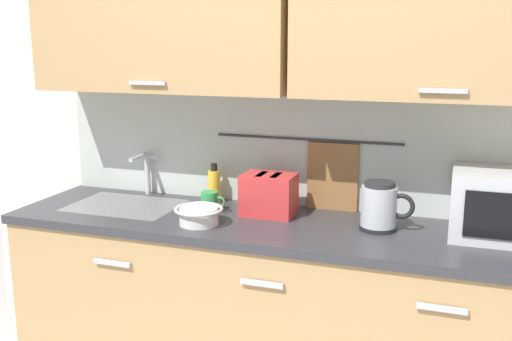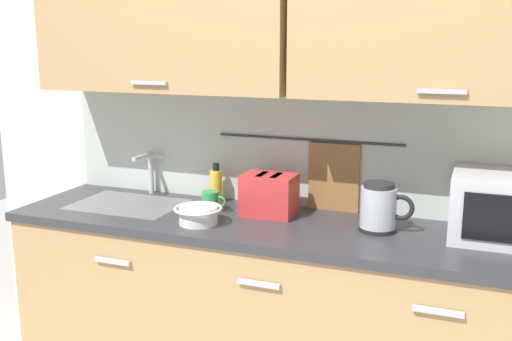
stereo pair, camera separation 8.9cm
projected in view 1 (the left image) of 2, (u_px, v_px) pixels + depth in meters
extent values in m
cube|color=tan|center=(283.00, 321.00, 2.73)|extent=(2.50, 0.60, 0.86)
cube|color=#B7B7BC|center=(112.00, 263.00, 2.59)|extent=(0.18, 0.02, 0.02)
cube|color=#B7B7BC|center=(262.00, 284.00, 2.37)|extent=(0.18, 0.02, 0.02)
cube|color=#B7B7BC|center=(442.00, 309.00, 2.15)|extent=(0.18, 0.02, 0.02)
cube|color=#333338|center=(284.00, 227.00, 2.63)|extent=(2.53, 0.63, 0.04)
cube|color=#9EA0A5|center=(125.00, 214.00, 2.91)|extent=(0.52, 0.38, 0.09)
cube|color=silver|center=(304.00, 133.00, 2.85)|extent=(3.70, 0.06, 2.50)
cube|color=beige|center=(302.00, 150.00, 2.84)|extent=(2.50, 0.01, 0.55)
cube|color=tan|center=(163.00, 15.00, 2.76)|extent=(1.23, 0.33, 0.70)
cube|color=#B7B7BC|center=(147.00, 83.00, 2.66)|extent=(0.18, 0.01, 0.02)
cube|color=tan|center=(450.00, 11.00, 2.35)|extent=(1.23, 0.33, 0.70)
cube|color=#B7B7BC|center=(443.00, 91.00, 2.26)|extent=(0.18, 0.01, 0.02)
cylinder|color=#333338|center=(307.00, 139.00, 2.80)|extent=(0.90, 0.01, 0.01)
cube|color=olive|center=(333.00, 179.00, 2.80)|extent=(0.24, 0.02, 0.34)
cylinder|color=#B2B5BA|center=(147.00, 173.00, 3.09)|extent=(0.03, 0.03, 0.22)
cylinder|color=#B2B5BA|center=(139.00, 157.00, 3.00)|extent=(0.02, 0.16, 0.02)
cube|color=#B2B5BA|center=(154.00, 157.00, 3.06)|extent=(0.07, 0.02, 0.01)
cube|color=silver|center=(510.00, 206.00, 2.40)|extent=(0.46, 0.34, 0.27)
cube|color=black|center=(504.00, 217.00, 2.25)|extent=(0.29, 0.01, 0.18)
cylinder|color=black|center=(378.00, 227.00, 2.53)|extent=(0.16, 0.16, 0.02)
cylinder|color=#B2B7BC|center=(379.00, 206.00, 2.51)|extent=(0.15, 0.15, 0.17)
cylinder|color=#262628|center=(380.00, 184.00, 2.49)|extent=(0.13, 0.13, 0.02)
torus|color=black|center=(401.00, 206.00, 2.48)|extent=(0.11, 0.02, 0.11)
cylinder|color=yellow|center=(214.00, 187.00, 2.94)|extent=(0.06, 0.06, 0.16)
cylinder|color=black|center=(214.00, 167.00, 2.92)|extent=(0.03, 0.03, 0.04)
cylinder|color=green|center=(210.00, 202.00, 2.79)|extent=(0.08, 0.08, 0.09)
torus|color=green|center=(220.00, 202.00, 2.77)|extent=(0.06, 0.01, 0.06)
cylinder|color=silver|center=(199.00, 216.00, 2.60)|extent=(0.17, 0.17, 0.07)
torus|color=silver|center=(199.00, 209.00, 2.59)|extent=(0.21, 0.21, 0.01)
cube|color=red|center=(269.00, 195.00, 2.73)|extent=(0.24, 0.17, 0.19)
cube|color=black|center=(261.00, 175.00, 2.72)|extent=(0.03, 0.12, 0.01)
cube|color=black|center=(276.00, 176.00, 2.70)|extent=(0.03, 0.12, 0.01)
cube|color=black|center=(242.00, 186.00, 2.76)|extent=(0.02, 0.02, 0.02)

